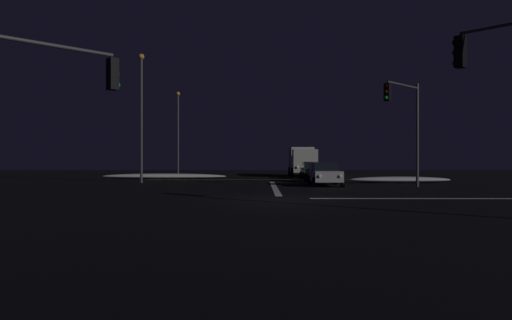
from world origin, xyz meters
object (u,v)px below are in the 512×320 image
(traffic_signal_sw, at_px, (29,88))
(streetlamp_left_near, at_px, (141,109))
(sedan_green, at_px, (312,170))
(sedan_silver, at_px, (325,174))
(box_truck, at_px, (302,160))
(sedan_black, at_px, (319,172))
(streetlamp_left_far, at_px, (178,127))
(traffic_signal_ne, at_px, (406,115))

(traffic_signal_sw, height_order, streetlamp_left_near, streetlamp_left_near)
(streetlamp_left_near, bearing_deg, sedan_green, 28.08)
(sedan_silver, relative_size, streetlamp_left_near, 0.44)
(sedan_silver, height_order, box_truck, box_truck)
(sedan_black, relative_size, traffic_signal_sw, 0.78)
(sedan_green, bearing_deg, streetlamp_left_far, 147.85)
(traffic_signal_sw, xyz_separation_m, streetlamp_left_near, (-2.27, 22.14, 1.73))
(traffic_signal_sw, relative_size, traffic_signal_ne, 0.83)
(streetlamp_left_near, bearing_deg, sedan_silver, -16.28)
(sedan_black, height_order, traffic_signal_ne, traffic_signal_ne)
(sedan_black, bearing_deg, streetlamp_left_far, 133.47)
(sedan_black, xyz_separation_m, streetlamp_left_far, (-13.69, 14.44, 4.50))
(box_truck, height_order, streetlamp_left_near, streetlamp_left_near)
(sedan_green, relative_size, traffic_signal_sw, 0.78)
(sedan_black, xyz_separation_m, traffic_signal_sw, (-11.42, -23.70, 3.07))
(streetlamp_left_near, relative_size, streetlamp_left_far, 1.06)
(sedan_silver, height_order, sedan_black, same)
(box_truck, xyz_separation_m, streetlamp_left_far, (-13.48, 1.25, 3.60))
(sedan_silver, relative_size, traffic_signal_sw, 0.78)
(sedan_silver, xyz_separation_m, sedan_black, (0.27, 5.48, 0.00))
(traffic_signal_ne, bearing_deg, sedan_green, 107.72)
(sedan_green, xyz_separation_m, traffic_signal_ne, (4.35, -13.63, 3.77))
(sedan_silver, height_order, streetlamp_left_near, streetlamp_left_near)
(sedan_black, bearing_deg, traffic_signal_sw, -115.72)
(sedan_silver, xyz_separation_m, box_truck, (0.06, 18.67, 0.91))
(sedan_silver, bearing_deg, streetlamp_left_far, 123.97)
(sedan_green, distance_m, traffic_signal_sw, 31.80)
(sedan_green, relative_size, streetlamp_left_far, 0.47)
(sedan_silver, bearing_deg, streetlamp_left_near, 163.72)
(traffic_signal_ne, distance_m, streetlamp_left_far, 28.73)
(sedan_silver, bearing_deg, traffic_signal_sw, -121.46)
(sedan_black, distance_m, streetlamp_left_far, 20.40)
(box_truck, height_order, streetlamp_left_far, streetlamp_left_far)
(traffic_signal_ne, height_order, streetlamp_left_far, streetlamp_left_far)
(traffic_signal_ne, bearing_deg, streetlamp_left_far, 129.12)
(traffic_signal_sw, bearing_deg, sedan_silver, 58.54)
(traffic_signal_ne, xyz_separation_m, streetlamp_left_far, (-18.12, 22.29, 0.73))
(streetlamp_left_near, height_order, streetlamp_left_far, streetlamp_left_near)
(sedan_silver, distance_m, streetlamp_left_near, 14.78)
(sedan_silver, bearing_deg, sedan_green, 88.22)
(streetlamp_left_far, bearing_deg, sedan_black, -46.53)
(sedan_black, height_order, traffic_signal_sw, traffic_signal_sw)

